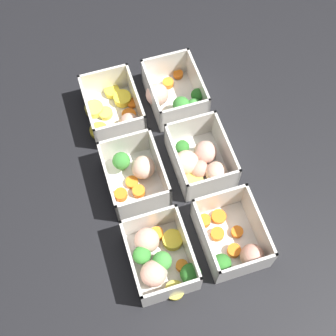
% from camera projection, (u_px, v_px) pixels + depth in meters
% --- Properties ---
extents(ground_plane, '(4.00, 4.00, 0.00)m').
position_uv_depth(ground_plane, '(168.00, 174.00, 0.93)').
color(ground_plane, black).
extents(container_near_left, '(0.15, 0.13, 0.07)m').
position_uv_depth(container_near_left, '(115.00, 112.00, 0.97)').
color(container_near_left, silver).
rests_on(container_near_left, ground_plane).
extents(container_near_center, '(0.14, 0.11, 0.07)m').
position_uv_depth(container_near_center, '(135.00, 174.00, 0.90)').
color(container_near_center, silver).
rests_on(container_near_center, ground_plane).
extents(container_near_right, '(0.15, 0.11, 0.07)m').
position_uv_depth(container_near_right, '(160.00, 258.00, 0.82)').
color(container_near_right, silver).
rests_on(container_near_right, ground_plane).
extents(container_far_left, '(0.14, 0.12, 0.07)m').
position_uv_depth(container_far_left, '(174.00, 95.00, 0.98)').
color(container_far_left, silver).
rests_on(container_far_left, ground_plane).
extents(container_far_center, '(0.14, 0.11, 0.07)m').
position_uv_depth(container_far_center, '(200.00, 161.00, 0.91)').
color(container_far_center, silver).
rests_on(container_far_center, ground_plane).
extents(container_far_right, '(0.15, 0.11, 0.07)m').
position_uv_depth(container_far_right, '(233.00, 242.00, 0.84)').
color(container_far_right, silver).
rests_on(container_far_right, ground_plane).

